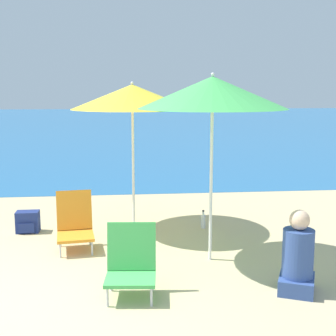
# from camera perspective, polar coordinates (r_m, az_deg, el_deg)

# --- Properties ---
(sea_water) EXTENTS (60.00, 40.00, 0.01)m
(sea_water) POSITION_cam_1_polar(r_m,az_deg,el_deg) (28.95, -8.37, 5.50)
(sea_water) COLOR #23669E
(sea_water) RESTS_ON ground
(beach_umbrella_yellow) EXTENTS (1.74, 1.74, 2.12)m
(beach_umbrella_yellow) POSITION_cam_1_polar(r_m,az_deg,el_deg) (6.67, -4.37, 8.62)
(beach_umbrella_yellow) COLOR white
(beach_umbrella_yellow) RESTS_ON ground
(beach_umbrella_green) EXTENTS (1.71, 1.71, 2.20)m
(beach_umbrella_green) POSITION_cam_1_polar(r_m,az_deg,el_deg) (5.36, 5.44, 9.12)
(beach_umbrella_green) COLOR white
(beach_umbrella_green) RESTS_ON ground
(beach_chair_orange) EXTENTS (0.51, 0.61, 0.72)m
(beach_chair_orange) POSITION_cam_1_polar(r_m,az_deg,el_deg) (6.12, -11.29, -6.58)
(beach_chair_orange) COLOR silver
(beach_chair_orange) RESTS_ON ground
(beach_chair_green) EXTENTS (0.53, 0.51, 0.70)m
(beach_chair_green) POSITION_cam_1_polar(r_m,az_deg,el_deg) (4.71, -4.52, -11.30)
(beach_chair_green) COLOR silver
(beach_chair_green) RESTS_ON ground
(person_seated_near) EXTENTS (0.47, 0.50, 0.85)m
(person_seated_near) POSITION_cam_1_polar(r_m,az_deg,el_deg) (4.91, 15.53, -10.60)
(person_seated_near) COLOR #334C8C
(person_seated_near) RESTS_ON ground
(backpack_navy) EXTENTS (0.32, 0.24, 0.30)m
(backpack_navy) POSITION_cam_1_polar(r_m,az_deg,el_deg) (6.98, -16.72, -6.31)
(backpack_navy) COLOR navy
(backpack_navy) RESTS_ON ground
(water_bottle) EXTENTS (0.07, 0.07, 0.27)m
(water_bottle) POSITION_cam_1_polar(r_m,az_deg,el_deg) (6.91, 4.31, -6.47)
(water_bottle) COLOR silver
(water_bottle) RESTS_ON ground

